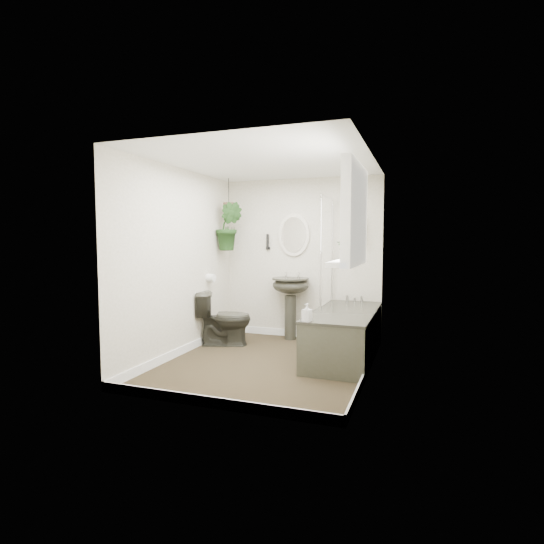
% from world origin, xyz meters
% --- Properties ---
extents(floor, '(2.30, 2.80, 0.02)m').
position_xyz_m(floor, '(0.00, 0.00, -0.01)').
color(floor, black).
rests_on(floor, ground).
extents(ceiling, '(2.30, 2.80, 0.02)m').
position_xyz_m(ceiling, '(0.00, 0.00, 2.31)').
color(ceiling, white).
rests_on(ceiling, ground).
extents(wall_back, '(2.30, 0.02, 2.30)m').
position_xyz_m(wall_back, '(0.00, 1.41, 1.15)').
color(wall_back, silver).
rests_on(wall_back, ground).
extents(wall_front, '(2.30, 0.02, 2.30)m').
position_xyz_m(wall_front, '(0.00, -1.41, 1.15)').
color(wall_front, silver).
rests_on(wall_front, ground).
extents(wall_left, '(0.02, 2.80, 2.30)m').
position_xyz_m(wall_left, '(-1.16, 0.00, 1.15)').
color(wall_left, silver).
rests_on(wall_left, ground).
extents(wall_right, '(0.02, 2.80, 2.30)m').
position_xyz_m(wall_right, '(1.16, 0.00, 1.15)').
color(wall_right, silver).
rests_on(wall_right, ground).
extents(skirting, '(2.30, 2.80, 0.10)m').
position_xyz_m(skirting, '(0.00, 0.00, 0.05)').
color(skirting, white).
rests_on(skirting, floor).
extents(bathtub, '(0.72, 1.72, 0.58)m').
position_xyz_m(bathtub, '(0.80, 0.50, 0.29)').
color(bathtub, '#292821').
rests_on(bathtub, floor).
extents(bath_screen, '(0.04, 0.72, 1.40)m').
position_xyz_m(bath_screen, '(0.47, 0.99, 1.28)').
color(bath_screen, silver).
rests_on(bath_screen, bathtub).
extents(shower_box, '(0.20, 0.10, 0.35)m').
position_xyz_m(shower_box, '(0.80, 1.34, 1.55)').
color(shower_box, white).
rests_on(shower_box, wall_back).
extents(oval_mirror, '(0.46, 0.03, 0.62)m').
position_xyz_m(oval_mirror, '(-0.10, 1.37, 1.50)').
color(oval_mirror, beige).
rests_on(oval_mirror, wall_back).
extents(wall_sconce, '(0.04, 0.04, 0.22)m').
position_xyz_m(wall_sconce, '(-0.50, 1.36, 1.40)').
color(wall_sconce, black).
rests_on(wall_sconce, wall_back).
extents(toilet_roll_holder, '(0.11, 0.11, 0.11)m').
position_xyz_m(toilet_roll_holder, '(-1.10, 0.70, 0.90)').
color(toilet_roll_holder, white).
rests_on(toilet_roll_holder, wall_left).
extents(window_recess, '(0.08, 1.00, 0.90)m').
position_xyz_m(window_recess, '(1.09, -0.70, 1.65)').
color(window_recess, white).
rests_on(window_recess, wall_right).
extents(window_sill, '(0.18, 1.00, 0.04)m').
position_xyz_m(window_sill, '(1.02, -0.70, 1.23)').
color(window_sill, white).
rests_on(window_sill, wall_right).
extents(window_blinds, '(0.01, 0.86, 0.76)m').
position_xyz_m(window_blinds, '(1.04, -0.70, 1.65)').
color(window_blinds, white).
rests_on(window_blinds, wall_right).
extents(toilet, '(0.80, 0.61, 0.73)m').
position_xyz_m(toilet, '(-0.85, 0.61, 0.36)').
color(toilet, '#292821').
rests_on(toilet, floor).
extents(pedestal_sink, '(0.56, 0.49, 0.89)m').
position_xyz_m(pedestal_sink, '(-0.10, 1.22, 0.45)').
color(pedestal_sink, '#292821').
rests_on(pedestal_sink, floor).
extents(sill_plant, '(0.20, 0.17, 0.21)m').
position_xyz_m(sill_plant, '(0.97, -0.40, 1.36)').
color(sill_plant, black).
rests_on(sill_plant, window_sill).
extents(hanging_plant, '(0.42, 0.36, 0.69)m').
position_xyz_m(hanging_plant, '(-0.97, 1.03, 1.61)').
color(hanging_plant, black).
rests_on(hanging_plant, ceiling).
extents(soap_bottle, '(0.11, 0.11, 0.19)m').
position_xyz_m(soap_bottle, '(0.54, -0.29, 0.67)').
color(soap_bottle, black).
rests_on(soap_bottle, bathtub).
extents(hanging_pot, '(0.16, 0.16, 0.12)m').
position_xyz_m(hanging_pot, '(-0.97, 1.03, 1.90)').
color(hanging_pot, brown).
rests_on(hanging_pot, ceiling).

